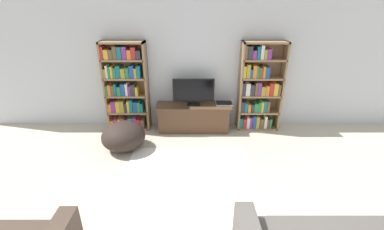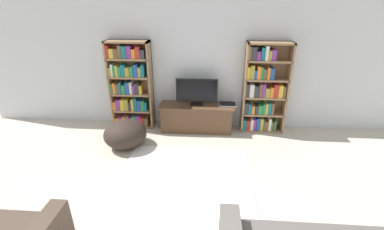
# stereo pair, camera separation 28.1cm
# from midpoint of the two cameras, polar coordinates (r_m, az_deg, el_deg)

# --- Properties ---
(wall_back) EXTENTS (8.80, 0.06, 2.60)m
(wall_back) POSITION_cam_midpoint_polar(r_m,az_deg,el_deg) (5.12, 2.42, 11.36)
(wall_back) COLOR silver
(wall_back) RESTS_ON ground_plane
(bookshelf_left) EXTENTS (0.83, 0.30, 1.75)m
(bookshelf_left) POSITION_cam_midpoint_polar(r_m,az_deg,el_deg) (5.25, -12.04, 6.27)
(bookshelf_left) COLOR #93704C
(bookshelf_left) RESTS_ON ground_plane
(bookshelf_right) EXTENTS (0.83, 0.30, 1.75)m
(bookshelf_right) POSITION_cam_midpoint_polar(r_m,az_deg,el_deg) (5.19, 16.95, 5.24)
(bookshelf_right) COLOR #93704C
(bookshelf_right) RESTS_ON ground_plane
(tv_stand) EXTENTS (1.47, 0.46, 0.54)m
(tv_stand) POSITION_cam_midpoint_polar(r_m,az_deg,el_deg) (5.16, 2.56, -0.56)
(tv_stand) COLOR brown
(tv_stand) RESTS_ON ground_plane
(television) EXTENTS (0.80, 0.16, 0.53)m
(television) POSITION_cam_midpoint_polar(r_m,az_deg,el_deg) (4.97, 2.68, 5.27)
(television) COLOR black
(television) RESTS_ON tv_stand
(laptop) EXTENTS (0.33, 0.25, 0.03)m
(laptop) POSITION_cam_midpoint_polar(r_m,az_deg,el_deg) (5.12, 9.46, 2.35)
(laptop) COLOR silver
(laptop) RESTS_ON tv_stand
(area_rug) EXTENTS (1.95, 1.90, 0.02)m
(area_rug) POSITION_cam_midpoint_polar(r_m,az_deg,el_deg) (3.84, 0.39, -14.74)
(area_rug) COLOR white
(area_rug) RESTS_ON ground_plane
(beanbag_ottoman) EXTENTS (0.76, 0.76, 0.48)m
(beanbag_ottoman) POSITION_cam_midpoint_polar(r_m,az_deg,el_deg) (4.71, -12.95, -4.16)
(beanbag_ottoman) COLOR #2D231E
(beanbag_ottoman) RESTS_ON ground_plane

